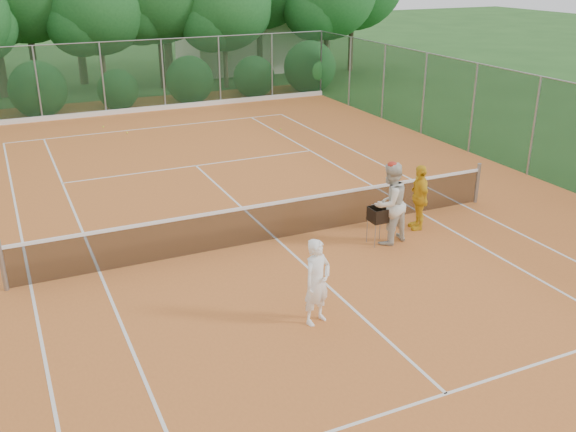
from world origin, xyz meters
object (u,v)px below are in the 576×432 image
(player_yellow, at_px, (419,197))
(player_white, at_px, (317,282))
(ball_hopper, at_px, (378,215))
(player_center_grp, at_px, (390,203))

(player_yellow, bearing_deg, player_white, -39.07)
(player_white, xyz_separation_m, ball_hopper, (2.87, 2.48, -0.10))
(player_center_grp, distance_m, ball_hopper, 0.38)
(player_white, distance_m, player_yellow, 5.14)
(ball_hopper, bearing_deg, player_yellow, 13.49)
(player_white, height_order, player_center_grp, player_center_grp)
(player_yellow, xyz_separation_m, ball_hopper, (-1.40, -0.39, -0.10))
(player_white, distance_m, ball_hopper, 3.79)
(player_center_grp, relative_size, ball_hopper, 2.19)
(player_center_grp, distance_m, player_yellow, 1.22)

